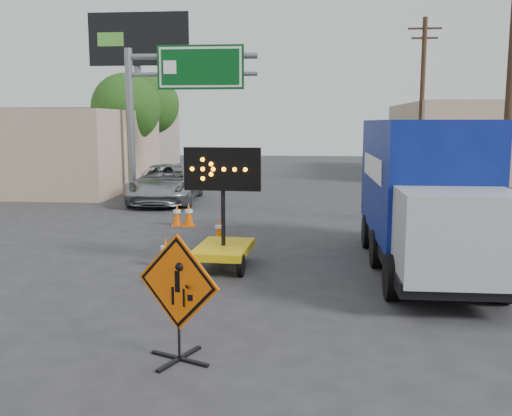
# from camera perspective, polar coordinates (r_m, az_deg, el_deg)

# --- Properties ---
(ground) EXTENTS (100.00, 100.00, 0.00)m
(ground) POSITION_cam_1_polar(r_m,az_deg,el_deg) (9.28, -7.10, -13.19)
(ground) COLOR #2D2D30
(ground) RESTS_ON ground
(curb_right) EXTENTS (0.40, 60.00, 0.12)m
(curb_right) POSITION_cam_1_polar(r_m,az_deg,el_deg) (24.23, 17.91, 0.19)
(curb_right) COLOR gray
(curb_right) RESTS_ON ground
(sidewalk_right) EXTENTS (4.00, 60.00, 0.15)m
(sidewalk_right) POSITION_cam_1_polar(r_m,az_deg,el_deg) (24.83, 23.09, 0.14)
(sidewalk_right) COLOR gray
(sidewalk_right) RESTS_ON ground
(storefront_left_near) EXTENTS (14.00, 10.00, 4.00)m
(storefront_left_near) POSITION_cam_1_polar(r_m,az_deg,el_deg) (32.59, -23.99, 5.35)
(storefront_left_near) COLOR tan
(storefront_left_near) RESTS_ON ground
(storefront_left_far) EXTENTS (12.00, 10.00, 4.40)m
(storefront_left_far) POSITION_cam_1_polar(r_m,az_deg,el_deg) (45.67, -16.50, 6.72)
(storefront_left_far) COLOR gray
(storefront_left_far) RESTS_ON ground
(building_right_far) EXTENTS (10.00, 14.00, 4.60)m
(building_right_far) POSITION_cam_1_polar(r_m,az_deg,el_deg) (39.99, 21.59, 6.39)
(building_right_far) COLOR tan
(building_right_far) RESTS_ON ground
(highway_gantry) EXTENTS (6.18, 0.38, 6.90)m
(highway_gantry) POSITION_cam_1_polar(r_m,az_deg,el_deg) (27.16, -8.35, 11.98)
(highway_gantry) COLOR slate
(highway_gantry) RESTS_ON ground
(billboard) EXTENTS (6.10, 0.54, 9.85)m
(billboard) POSITION_cam_1_polar(r_m,az_deg,el_deg) (35.99, -11.63, 14.70)
(billboard) COLOR slate
(billboard) RESTS_ON ground
(utility_pole_near) EXTENTS (1.80, 0.26, 9.00)m
(utility_pole_near) POSITION_cam_1_polar(r_m,az_deg,el_deg) (19.43, 24.13, 11.56)
(utility_pole_near) COLOR #422A1C
(utility_pole_near) RESTS_ON ground
(utility_pole_far) EXTENTS (1.80, 0.26, 9.00)m
(utility_pole_far) POSITION_cam_1_polar(r_m,az_deg,el_deg) (33.00, 16.26, 10.45)
(utility_pole_far) COLOR #422A1C
(utility_pole_far) RESTS_ON ground
(tree_left_near) EXTENTS (3.71, 3.71, 6.03)m
(tree_left_near) POSITION_cam_1_polar(r_m,az_deg,el_deg) (31.99, -12.88, 9.71)
(tree_left_near) COLOR #422A1C
(tree_left_near) RESTS_ON ground
(tree_left_far) EXTENTS (4.10, 4.10, 6.66)m
(tree_left_far) POSITION_cam_1_polar(r_m,az_deg,el_deg) (39.94, -10.67, 10.14)
(tree_left_far) COLOR #422A1C
(tree_left_far) RESTS_ON ground
(construction_sign) EXTENTS (1.30, 0.94, 1.88)m
(construction_sign) POSITION_cam_1_polar(r_m,az_deg,el_deg) (8.32, -7.79, -8.59)
(construction_sign) COLOR black
(construction_sign) RESTS_ON ground
(arrow_board) EXTENTS (1.81, 2.08, 2.86)m
(arrow_board) POSITION_cam_1_polar(r_m,az_deg,el_deg) (13.52, -3.28, -3.33)
(arrow_board) COLOR gold
(arrow_board) RESTS_ON ground
(pickup_truck) EXTENTS (3.05, 5.94, 1.61)m
(pickup_truck) POSITION_cam_1_polar(r_m,az_deg,el_deg) (24.84, -8.96, 2.43)
(pickup_truck) COLOR #A0A3A7
(pickup_truck) RESTS_ON ground
(box_truck) EXTENTS (2.35, 7.32, 3.48)m
(box_truck) POSITION_cam_1_polar(r_m,az_deg,el_deg) (13.81, 16.44, 0.53)
(box_truck) COLOR black
(box_truck) RESTS_ON ground
(cone_a) EXTENTS (0.53, 0.53, 0.81)m
(cone_a) POSITION_cam_1_polar(r_m,az_deg,el_deg) (11.94, -7.56, -6.17)
(cone_a) COLOR #FE6205
(cone_a) RESTS_ON ground
(cone_b) EXTENTS (0.43, 0.43, 0.74)m
(cone_b) POSITION_cam_1_polar(r_m,az_deg,el_deg) (13.73, -9.00, -4.39)
(cone_b) COLOR #FE6205
(cone_b) RESTS_ON ground
(cone_c) EXTENTS (0.38, 0.38, 0.66)m
(cone_c) POSITION_cam_1_polar(r_m,az_deg,el_deg) (16.61, -3.74, -2.18)
(cone_c) COLOR #FE6205
(cone_c) RESTS_ON ground
(cone_d) EXTENTS (0.47, 0.47, 0.79)m
(cone_d) POSITION_cam_1_polar(r_m,az_deg,el_deg) (19.02, -6.74, -0.64)
(cone_d) COLOR #FE6205
(cone_d) RESTS_ON ground
(cone_e) EXTENTS (0.45, 0.45, 0.75)m
(cone_e) POSITION_cam_1_polar(r_m,az_deg,el_deg) (19.19, -7.90, -0.64)
(cone_e) COLOR #FE6205
(cone_e) RESTS_ON ground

